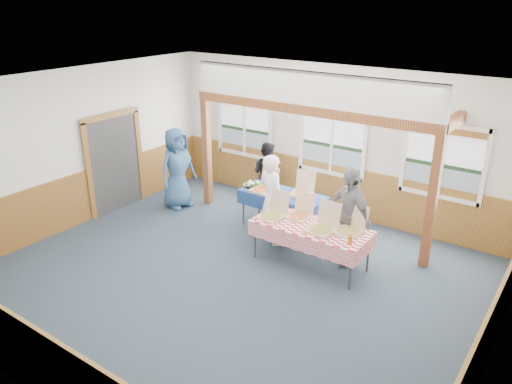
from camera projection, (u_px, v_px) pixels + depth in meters
floor at (233, 278)px, 8.49m from camera, size 8.00×8.00×0.00m
ceiling at (230, 90)px, 7.31m from camera, size 8.00×8.00×0.00m
wall_back at (333, 141)px, 10.55m from camera, size 8.00×0.00×8.00m
wall_front at (27, 291)px, 5.25m from camera, size 8.00×0.00×8.00m
wall_left at (75, 149)px, 10.05m from camera, size 0.00×8.00×8.00m
wall_right at (505, 265)px, 5.75m from camera, size 0.00×8.00×8.00m
wainscot_back at (330, 188)px, 10.92m from camera, size 7.98×0.05×1.10m
wainscot_front at (45, 369)px, 5.65m from camera, size 7.98×0.05×1.10m
wainscot_left at (83, 197)px, 10.42m from camera, size 0.05×6.98×1.10m
wainscot_right at (487, 339)px, 6.15m from camera, size 0.05×6.98×1.10m
cased_opening at (115, 163)px, 10.91m from camera, size 0.06×1.30×2.10m
window_left at (245, 123)px, 11.72m from camera, size 1.56×0.10×1.46m
window_mid at (332, 138)px, 10.49m from camera, size 1.56×0.10×1.46m
window_right at (444, 158)px, 9.26m from camera, size 1.56×0.10×1.46m
post_left at (207, 153)px, 11.13m from camera, size 0.15×0.15×2.40m
post_right at (432, 204)px, 8.45m from camera, size 0.15×0.15×2.40m
cross_beam at (306, 110)px, 9.31m from camera, size 5.15×0.18×0.18m
table_left at (283, 196)px, 10.09m from camera, size 1.84×1.03×0.76m
table_right at (311, 229)px, 8.68m from camera, size 2.08×0.94×0.76m
pizza_box_a at (264, 188)px, 10.18m from camera, size 0.45×0.54×0.46m
pizza_box_b at (302, 191)px, 9.98m from camera, size 0.47×0.55×0.44m
pizza_box_c at (272, 214)px, 8.96m from camera, size 0.46×0.54×0.45m
pizza_box_d at (299, 214)px, 8.97m from camera, size 0.38×0.47×0.41m
pizza_box_e at (322, 227)px, 8.44m from camera, size 0.46×0.55×0.47m
pizza_box_f at (350, 229)px, 8.39m from camera, size 0.50×0.57×0.45m
veggie_tray at (253, 184)px, 10.46m from camera, size 0.41×0.41×0.09m
drink_glass at (350, 240)px, 7.99m from camera, size 0.07×0.07×0.15m
woman_white at (272, 199)px, 9.43m from camera, size 0.77×0.65×1.78m
woman_black at (267, 174)px, 11.24m from camera, size 0.73×0.58×1.47m
man_blue at (177, 168)px, 11.05m from camera, size 0.71×0.97×1.82m
person_grey at (349, 216)px, 8.74m from camera, size 1.13×0.84×1.78m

